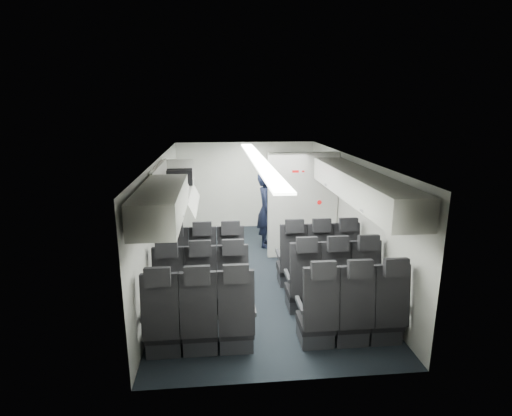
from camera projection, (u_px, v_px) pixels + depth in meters
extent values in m
cube|color=black|center=(258.00, 274.00, 7.40)|extent=(3.40, 6.00, 0.01)
cube|color=white|center=(258.00, 158.00, 6.86)|extent=(3.40, 6.00, 0.01)
cube|color=silver|center=(246.00, 185.00, 10.02)|extent=(3.40, 0.01, 2.15)
cube|color=silver|center=(287.00, 294.00, 4.24)|extent=(3.40, 0.01, 2.15)
cube|color=silver|center=(162.00, 220.00, 6.97)|extent=(0.01, 6.00, 2.15)
cube|color=silver|center=(351.00, 215.00, 7.29)|extent=(0.01, 6.00, 2.15)
cube|color=white|center=(258.00, 160.00, 6.87)|extent=(0.25, 5.52, 0.03)
cube|color=black|center=(178.00, 273.00, 6.76)|extent=(0.44, 0.46, 0.12)
cube|color=#2D2D33|center=(178.00, 281.00, 6.80)|extent=(0.42, 0.42, 0.22)
cube|color=black|center=(175.00, 252.00, 6.44)|extent=(0.44, 0.20, 0.80)
cube|color=black|center=(173.00, 230.00, 6.29)|extent=(0.30, 0.12, 0.23)
cube|color=#2D2D33|center=(163.00, 258.00, 6.64)|extent=(0.05, 0.40, 0.06)
cube|color=#2D2D33|center=(190.00, 257.00, 6.68)|extent=(0.05, 0.40, 0.06)
cube|color=black|center=(204.00, 272.00, 6.80)|extent=(0.44, 0.46, 0.12)
cube|color=#2D2D33|center=(205.00, 280.00, 6.84)|extent=(0.42, 0.42, 0.22)
cube|color=black|center=(203.00, 251.00, 6.48)|extent=(0.44, 0.20, 0.80)
cube|color=black|center=(202.00, 229.00, 6.33)|extent=(0.30, 0.12, 0.23)
cube|color=#2D2D33|center=(191.00, 257.00, 6.68)|extent=(0.05, 0.40, 0.06)
cube|color=#2D2D33|center=(217.00, 256.00, 6.73)|extent=(0.05, 0.40, 0.06)
cube|color=black|center=(231.00, 271.00, 6.85)|extent=(0.44, 0.46, 0.12)
cube|color=#2D2D33|center=(231.00, 279.00, 6.89)|extent=(0.42, 0.42, 0.22)
cube|color=black|center=(231.00, 250.00, 6.52)|extent=(0.44, 0.20, 0.80)
cube|color=black|center=(231.00, 228.00, 6.37)|extent=(0.30, 0.12, 0.23)
cube|color=#2D2D33|center=(217.00, 256.00, 6.73)|extent=(0.05, 0.40, 0.06)
cube|color=#2D2D33|center=(243.00, 255.00, 6.77)|extent=(0.05, 0.40, 0.06)
cube|color=black|center=(290.00, 268.00, 6.94)|extent=(0.44, 0.46, 0.12)
cube|color=#2D2D33|center=(290.00, 277.00, 6.98)|extent=(0.42, 0.42, 0.22)
cube|color=black|center=(293.00, 248.00, 6.62)|extent=(0.44, 0.20, 0.80)
cube|color=black|center=(295.00, 226.00, 6.47)|extent=(0.30, 0.12, 0.23)
cube|color=#2D2D33|center=(278.00, 254.00, 6.82)|extent=(0.05, 0.40, 0.06)
cube|color=#2D2D33|center=(304.00, 253.00, 6.87)|extent=(0.05, 0.40, 0.06)
cube|color=black|center=(316.00, 267.00, 6.99)|extent=(0.44, 0.46, 0.12)
cube|color=#2D2D33|center=(315.00, 276.00, 7.03)|extent=(0.42, 0.42, 0.22)
cube|color=black|center=(320.00, 247.00, 6.66)|extent=(0.44, 0.20, 0.80)
cube|color=black|center=(322.00, 225.00, 6.51)|extent=(0.30, 0.12, 0.23)
cube|color=#2D2D33|center=(304.00, 253.00, 6.87)|extent=(0.05, 0.40, 0.06)
cube|color=#2D2D33|center=(329.00, 252.00, 6.91)|extent=(0.05, 0.40, 0.06)
cube|color=black|center=(341.00, 266.00, 7.03)|extent=(0.44, 0.46, 0.12)
cube|color=#2D2D33|center=(340.00, 275.00, 7.07)|extent=(0.42, 0.42, 0.22)
cube|color=black|center=(346.00, 246.00, 6.71)|extent=(0.44, 0.20, 0.80)
cube|color=black|center=(348.00, 225.00, 6.56)|extent=(0.30, 0.12, 0.23)
cube|color=#2D2D33|center=(330.00, 252.00, 6.91)|extent=(0.05, 0.40, 0.06)
cube|color=#2D2D33|center=(354.00, 252.00, 6.95)|extent=(0.05, 0.40, 0.06)
cube|color=black|center=(172.00, 297.00, 5.89)|extent=(0.44, 0.46, 0.12)
cube|color=#2D2D33|center=(173.00, 307.00, 5.93)|extent=(0.42, 0.42, 0.22)
cube|color=black|center=(169.00, 275.00, 5.57)|extent=(0.44, 0.20, 0.80)
cube|color=black|center=(167.00, 249.00, 5.42)|extent=(0.30, 0.12, 0.23)
cube|color=#2D2D33|center=(155.00, 281.00, 5.77)|extent=(0.05, 0.40, 0.06)
cube|color=#2D2D33|center=(186.00, 280.00, 5.82)|extent=(0.05, 0.40, 0.06)
cube|color=black|center=(203.00, 296.00, 5.94)|extent=(0.44, 0.46, 0.12)
cube|color=#2D2D33|center=(203.00, 306.00, 5.98)|extent=(0.42, 0.42, 0.22)
cube|color=black|center=(201.00, 274.00, 5.61)|extent=(0.44, 0.20, 0.80)
cube|color=black|center=(200.00, 248.00, 5.46)|extent=(0.30, 0.12, 0.23)
cube|color=#2D2D33|center=(187.00, 280.00, 5.82)|extent=(0.05, 0.40, 0.06)
cube|color=#2D2D33|center=(217.00, 279.00, 5.86)|extent=(0.05, 0.40, 0.06)
cube|color=black|center=(233.00, 295.00, 5.98)|extent=(0.44, 0.46, 0.12)
cube|color=#2D2D33|center=(233.00, 304.00, 6.02)|extent=(0.42, 0.42, 0.22)
cube|color=black|center=(233.00, 273.00, 5.65)|extent=(0.44, 0.20, 0.80)
cube|color=black|center=(233.00, 247.00, 5.51)|extent=(0.30, 0.12, 0.23)
cube|color=#2D2D33|center=(218.00, 279.00, 5.86)|extent=(0.05, 0.40, 0.06)
cube|color=#2D2D33|center=(248.00, 278.00, 5.90)|extent=(0.05, 0.40, 0.06)
cube|color=black|center=(301.00, 291.00, 6.08)|extent=(0.44, 0.46, 0.12)
cube|color=#2D2D33|center=(301.00, 301.00, 6.12)|extent=(0.42, 0.42, 0.22)
cube|color=black|center=(305.00, 270.00, 5.75)|extent=(0.44, 0.20, 0.80)
cube|color=black|center=(307.00, 245.00, 5.60)|extent=(0.30, 0.12, 0.23)
cube|color=#2D2D33|center=(288.00, 276.00, 5.96)|extent=(0.05, 0.40, 0.06)
cube|color=#2D2D33|center=(316.00, 275.00, 6.00)|extent=(0.05, 0.40, 0.06)
cube|color=black|center=(330.00, 290.00, 6.12)|extent=(0.44, 0.46, 0.12)
cube|color=#2D2D33|center=(329.00, 300.00, 6.16)|extent=(0.42, 0.42, 0.22)
cube|color=black|center=(336.00, 269.00, 5.80)|extent=(0.44, 0.20, 0.80)
cube|color=black|center=(338.00, 244.00, 5.65)|extent=(0.30, 0.12, 0.23)
cube|color=#2D2D33|center=(317.00, 275.00, 6.00)|extent=(0.05, 0.40, 0.06)
cube|color=#2D2D33|center=(346.00, 274.00, 6.04)|extent=(0.05, 0.40, 0.06)
cube|color=black|center=(358.00, 289.00, 6.16)|extent=(0.44, 0.46, 0.12)
cube|color=#2D2D33|center=(358.00, 298.00, 6.20)|extent=(0.42, 0.42, 0.22)
cube|color=black|center=(366.00, 267.00, 5.84)|extent=(0.44, 0.20, 0.80)
cube|color=black|center=(369.00, 243.00, 5.69)|extent=(0.30, 0.12, 0.23)
cube|color=#2D2D33|center=(346.00, 273.00, 6.04)|extent=(0.05, 0.40, 0.06)
cube|color=#2D2D33|center=(374.00, 272.00, 6.08)|extent=(0.05, 0.40, 0.06)
cube|color=black|center=(165.00, 330.00, 5.03)|extent=(0.44, 0.46, 0.12)
cube|color=#2D2D33|center=(165.00, 342.00, 5.07)|extent=(0.42, 0.42, 0.22)
cube|color=black|center=(160.00, 307.00, 4.70)|extent=(0.44, 0.20, 0.80)
cube|color=black|center=(157.00, 277.00, 4.55)|extent=(0.30, 0.12, 0.23)
cube|color=#2D2D33|center=(145.00, 312.00, 4.91)|extent=(0.05, 0.40, 0.06)
cube|color=#2D2D33|center=(181.00, 311.00, 4.95)|extent=(0.05, 0.40, 0.06)
cube|color=black|center=(200.00, 328.00, 5.07)|extent=(0.44, 0.46, 0.12)
cube|color=#2D2D33|center=(201.00, 340.00, 5.11)|extent=(0.42, 0.42, 0.22)
cube|color=black|center=(199.00, 305.00, 4.74)|extent=(0.44, 0.20, 0.80)
cube|color=black|center=(197.00, 275.00, 4.60)|extent=(0.30, 0.12, 0.23)
cube|color=#2D2D33|center=(182.00, 311.00, 4.95)|extent=(0.05, 0.40, 0.06)
cube|color=#2D2D33|center=(217.00, 309.00, 4.99)|extent=(0.05, 0.40, 0.06)
cube|color=black|center=(236.00, 327.00, 5.11)|extent=(0.44, 0.46, 0.12)
cube|color=#2D2D33|center=(236.00, 338.00, 5.15)|extent=(0.42, 0.42, 0.22)
cube|color=black|center=(236.00, 303.00, 4.79)|extent=(0.44, 0.20, 0.80)
cube|color=black|center=(236.00, 274.00, 4.64)|extent=(0.30, 0.12, 0.23)
cube|color=#2D2D33|center=(218.00, 309.00, 4.99)|extent=(0.05, 0.40, 0.06)
cube|color=#2D2D33|center=(253.00, 307.00, 5.03)|extent=(0.05, 0.40, 0.06)
cube|color=black|center=(315.00, 322.00, 5.21)|extent=(0.44, 0.46, 0.12)
cube|color=#2D2D33|center=(315.00, 333.00, 5.25)|extent=(0.42, 0.42, 0.22)
cube|color=black|center=(321.00, 299.00, 4.89)|extent=(0.44, 0.20, 0.80)
cube|color=black|center=(323.00, 270.00, 4.74)|extent=(0.30, 0.12, 0.23)
cube|color=#2D2D33|center=(300.00, 305.00, 5.09)|extent=(0.05, 0.40, 0.06)
cube|color=#2D2D33|center=(333.00, 303.00, 5.13)|extent=(0.05, 0.40, 0.06)
cube|color=black|center=(349.00, 321.00, 5.25)|extent=(0.44, 0.46, 0.12)
cube|color=#2D2D33|center=(348.00, 331.00, 5.29)|extent=(0.42, 0.42, 0.22)
cube|color=black|center=(357.00, 297.00, 4.93)|extent=(0.44, 0.20, 0.80)
cube|color=black|center=(360.00, 269.00, 4.78)|extent=(0.30, 0.12, 0.23)
cube|color=#2D2D33|center=(334.00, 303.00, 5.13)|extent=(0.05, 0.40, 0.06)
cube|color=#2D2D33|center=(367.00, 302.00, 5.17)|extent=(0.05, 0.40, 0.06)
cube|color=black|center=(382.00, 319.00, 5.29)|extent=(0.44, 0.46, 0.12)
cube|color=#2D2D33|center=(381.00, 330.00, 5.33)|extent=(0.42, 0.42, 0.22)
cube|color=black|center=(392.00, 296.00, 4.97)|extent=(0.44, 0.20, 0.80)
cube|color=black|center=(396.00, 267.00, 4.82)|extent=(0.30, 0.12, 0.23)
cube|color=#2D2D33|center=(368.00, 302.00, 5.18)|extent=(0.05, 0.40, 0.06)
cube|color=#2D2D33|center=(401.00, 300.00, 5.22)|extent=(0.05, 0.40, 0.06)
cube|color=silver|center=(161.00, 203.00, 4.87)|extent=(0.52, 1.80, 0.40)
cylinder|color=slate|center=(183.00, 215.00, 4.94)|extent=(0.04, 0.10, 0.04)
cube|color=#9E9E93|center=(176.00, 190.00, 6.61)|extent=(0.52, 1.70, 0.04)
cube|color=silver|center=(159.00, 178.00, 6.53)|extent=(0.06, 1.70, 0.44)
cube|color=silver|center=(170.00, 188.00, 5.76)|extent=(0.52, 0.04, 0.40)
cube|color=silver|center=(180.00, 170.00, 7.36)|extent=(0.52, 0.04, 0.40)
cube|color=silver|center=(191.00, 196.00, 6.66)|extent=(0.21, 1.61, 0.38)
cube|color=silver|center=(382.00, 198.00, 5.14)|extent=(0.52, 1.80, 0.40)
cylinder|color=slate|center=(363.00, 211.00, 5.15)|extent=(0.04, 0.10, 0.04)
cube|color=silver|center=(341.00, 175.00, 6.82)|extent=(0.52, 1.70, 0.40)
cylinder|color=slate|center=(326.00, 185.00, 6.84)|extent=(0.04, 0.10, 0.04)
cube|color=silver|center=(303.00, 205.00, 7.99)|extent=(1.40, 0.12, 2.13)
cube|color=white|center=(298.00, 171.00, 7.73)|extent=(0.24, 0.01, 0.10)
cube|color=red|center=(295.00, 171.00, 7.72)|extent=(0.13, 0.01, 0.04)
cube|color=red|center=(303.00, 171.00, 7.73)|extent=(0.05, 0.01, 0.03)
cylinder|color=white|center=(319.00, 202.00, 7.94)|extent=(0.11, 0.01, 0.11)
cylinder|color=red|center=(319.00, 202.00, 7.93)|extent=(0.09, 0.01, 0.09)
cube|color=#939399|center=(285.00, 192.00, 9.87)|extent=(0.85, 0.50, 1.90)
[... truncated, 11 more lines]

